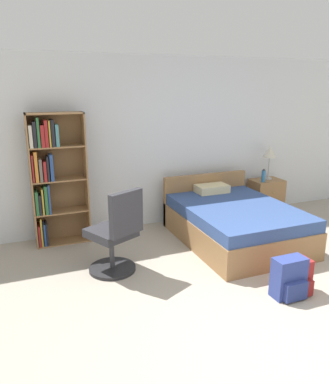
# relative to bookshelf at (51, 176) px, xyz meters

# --- Properties ---
(ground_plane) EXTENTS (14.00, 14.00, 0.00)m
(ground_plane) POSITION_rel_bookshelf_xyz_m (1.68, -2.96, -0.98)
(ground_plane) COLOR #A39989
(wall_back) EXTENTS (9.00, 0.06, 2.60)m
(wall_back) POSITION_rel_bookshelf_xyz_m (1.68, 0.27, 0.32)
(wall_back) COLOR silver
(wall_back) RESTS_ON ground_plane
(bookshelf) EXTENTS (0.75, 0.29, 1.82)m
(bookshelf) POSITION_rel_bookshelf_xyz_m (0.00, 0.00, 0.00)
(bookshelf) COLOR olive
(bookshelf) RESTS_ON ground_plane
(bed) EXTENTS (1.43, 1.94, 0.79)m
(bed) POSITION_rel_bookshelf_xyz_m (2.38, -0.84, -0.70)
(bed) COLOR olive
(bed) RESTS_ON ground_plane
(office_chair) EXTENTS (0.66, 0.70, 1.04)m
(office_chair) POSITION_rel_bookshelf_xyz_m (0.57, -1.18, -0.51)
(office_chair) COLOR #232326
(office_chair) RESTS_ON ground_plane
(nightstand) EXTENTS (0.53, 0.41, 0.61)m
(nightstand) POSITION_rel_bookshelf_xyz_m (3.53, -0.04, -0.68)
(nightstand) COLOR olive
(nightstand) RESTS_ON ground_plane
(table_lamp) EXTENTS (0.23, 0.23, 0.58)m
(table_lamp) POSITION_rel_bookshelf_xyz_m (3.57, -0.00, 0.08)
(table_lamp) COLOR #B2B2B7
(table_lamp) RESTS_ON nightstand
(water_bottle) EXTENTS (0.07, 0.07, 0.22)m
(water_bottle) POSITION_rel_bookshelf_xyz_m (3.38, -0.13, -0.27)
(water_bottle) COLOR teal
(water_bottle) RESTS_ON nightstand
(backpack_red) EXTENTS (0.33, 0.25, 0.38)m
(backpack_red) POSITION_rel_bookshelf_xyz_m (2.22, -2.34, -0.80)
(backpack_red) COLOR maroon
(backpack_red) RESTS_ON ground_plane
(backpack_blue) EXTENTS (0.35, 0.25, 0.44)m
(backpack_blue) POSITION_rel_bookshelf_xyz_m (2.11, -2.37, -0.78)
(backpack_blue) COLOR navy
(backpack_blue) RESTS_ON ground_plane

